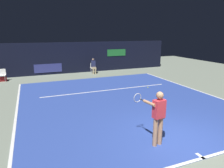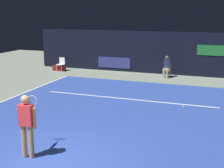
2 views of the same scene
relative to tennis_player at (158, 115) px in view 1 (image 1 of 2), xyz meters
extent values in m
plane|color=gray|center=(0.80, 4.39, -0.99)|extent=(31.57, 31.57, 0.00)
cube|color=#2D479E|center=(0.80, 4.39, -0.98)|extent=(10.03, 11.09, 0.01)
cube|color=white|center=(0.80, -1.10, -0.97)|extent=(10.03, 0.10, 0.01)
cube|color=white|center=(5.76, 4.39, -0.97)|extent=(0.10, 11.09, 0.01)
cube|color=white|center=(-4.17, 4.39, -0.97)|extent=(0.10, 11.09, 0.01)
cube|color=white|center=(0.80, 6.33, -0.97)|extent=(7.82, 0.10, 0.01)
cube|color=white|center=(0.80, -1.00, -0.97)|extent=(0.10, 0.30, 0.01)
cube|color=black|center=(0.80, 12.73, 0.31)|extent=(16.28, 0.30, 2.60)
cube|color=navy|center=(-2.05, 12.57, -0.44)|extent=(2.20, 0.04, 0.70)
cube|color=#1E6B2D|center=(4.05, 12.57, 0.61)|extent=(1.80, 0.04, 0.60)
cylinder|color=tan|center=(0.11, -0.01, -0.53)|extent=(0.14, 0.14, 0.92)
cylinder|color=tan|center=(-0.09, -0.04, -0.53)|extent=(0.14, 0.14, 0.92)
cube|color=#D8333F|center=(0.01, -0.03, 0.21)|extent=(0.39, 0.27, 0.56)
sphere|color=tan|center=(0.01, -0.03, 0.63)|extent=(0.22, 0.22, 0.22)
cylinder|color=tan|center=(-0.22, 0.16, 0.36)|extent=(0.16, 0.51, 0.09)
cylinder|color=tan|center=(0.22, 0.02, 0.13)|extent=(0.09, 0.09, 0.56)
cylinder|color=black|center=(-0.26, 0.46, 0.36)|extent=(0.07, 0.30, 0.03)
torus|color=#B2B2B7|center=(-0.30, 0.74, 0.36)|extent=(0.30, 0.07, 0.30)
cube|color=white|center=(1.56, 11.70, -0.53)|extent=(0.44, 0.40, 0.04)
cube|color=white|center=(1.56, 11.90, -0.30)|extent=(0.42, 0.03, 0.42)
cylinder|color=#B2B2B7|center=(1.37, 11.53, -0.76)|extent=(0.03, 0.03, 0.46)
cylinder|color=#B2B2B7|center=(1.74, 11.53, -0.76)|extent=(0.03, 0.03, 0.46)
cylinder|color=#B2B2B7|center=(1.37, 11.87, -0.76)|extent=(0.03, 0.03, 0.46)
cylinder|color=#B2B2B7|center=(1.74, 11.87, -0.76)|extent=(0.03, 0.03, 0.46)
cube|color=tan|center=(1.56, 11.62, -0.49)|extent=(0.32, 0.40, 0.14)
cylinder|color=tan|center=(1.46, 11.44, -0.76)|extent=(0.11, 0.11, 0.46)
cylinder|color=tan|center=(1.64, 11.44, -0.76)|extent=(0.11, 0.11, 0.46)
cube|color=#23284C|center=(1.56, 11.74, -0.16)|extent=(0.34, 0.22, 0.52)
sphere|color=tan|center=(1.56, 11.74, 0.22)|extent=(0.20, 0.20, 0.20)
cylinder|color=#141933|center=(1.56, 11.74, 0.31)|extent=(0.19, 0.19, 0.04)
cube|color=white|center=(-5.31, 11.29, -0.55)|extent=(0.48, 0.44, 0.04)
cube|color=white|center=(-5.29, 11.49, -0.32)|extent=(0.42, 0.07, 0.42)
cylinder|color=#B2B2B7|center=(-5.14, 11.11, -0.77)|extent=(0.03, 0.03, 0.44)
cylinder|color=#B2B2B7|center=(-5.48, 11.48, -0.77)|extent=(0.03, 0.03, 0.44)
cylinder|color=#B2B2B7|center=(-5.11, 11.44, -0.77)|extent=(0.03, 0.03, 0.44)
sphere|color=#CCE033|center=(3.32, 5.87, -0.94)|extent=(0.07, 0.07, 0.07)
cube|color=maroon|center=(-5.48, 11.41, -0.83)|extent=(0.86, 0.37, 0.32)
camera|label=1|loc=(-3.44, -4.80, 2.42)|focal=32.86mm
camera|label=2|loc=(4.74, -6.52, 2.83)|focal=50.30mm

